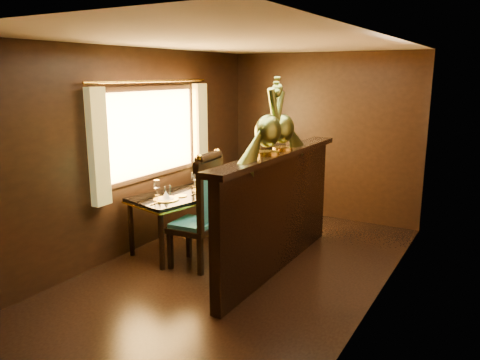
{
  "coord_description": "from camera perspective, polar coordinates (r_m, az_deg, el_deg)",
  "views": [
    {
      "loc": [
        2.49,
        -4.25,
        2.19
      ],
      "look_at": [
        -0.12,
        0.21,
        1.01
      ],
      "focal_mm": 35.0,
      "sensor_mm": 36.0,
      "label": 1
    }
  ],
  "objects": [
    {
      "name": "ground",
      "position": [
        5.39,
        -0.04,
        -11.09
      ],
      "size": [
        5.0,
        5.0,
        0.0
      ],
      "primitive_type": "plane",
      "color": "black",
      "rests_on": "ground"
    },
    {
      "name": "room_shell",
      "position": [
        5.02,
        -0.79,
        5.92
      ],
      "size": [
        3.04,
        5.04,
        2.52
      ],
      "color": "black",
      "rests_on": "ground"
    },
    {
      "name": "partition",
      "position": [
        5.25,
        4.64,
        -3.49
      ],
      "size": [
        0.26,
        2.7,
        1.36
      ],
      "color": "black",
      "rests_on": "ground"
    },
    {
      "name": "dining_table",
      "position": [
        5.85,
        -7.12,
        -2.39
      ],
      "size": [
        1.02,
        1.38,
        0.93
      ],
      "rotation": [
        0.0,
        0.0,
        -0.24
      ],
      "color": "black",
      "rests_on": "ground"
    },
    {
      "name": "chair_left",
      "position": [
        5.28,
        -4.53,
        -3.44
      ],
      "size": [
        0.52,
        0.55,
        1.37
      ],
      "rotation": [
        0.0,
        0.0,
        0.07
      ],
      "color": "black",
      "rests_on": "ground"
    },
    {
      "name": "chair_right",
      "position": [
        5.67,
        2.91,
        -1.98
      ],
      "size": [
        0.66,
        0.67,
        1.42
      ],
      "rotation": [
        0.0,
        0.0,
        -0.35
      ],
      "color": "black",
      "rests_on": "ground"
    },
    {
      "name": "peacock_left",
      "position": [
        4.81,
        3.47,
        7.73
      ],
      "size": [
        0.25,
        0.67,
        0.8
      ],
      "primitive_type": null,
      "color": "#194C2B",
      "rests_on": "partition"
    },
    {
      "name": "peacock_right",
      "position": [
        5.13,
        5.27,
        7.75
      ],
      "size": [
        0.24,
        0.63,
        0.75
      ],
      "primitive_type": null,
      "color": "#194C2B",
      "rests_on": "partition"
    }
  ]
}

